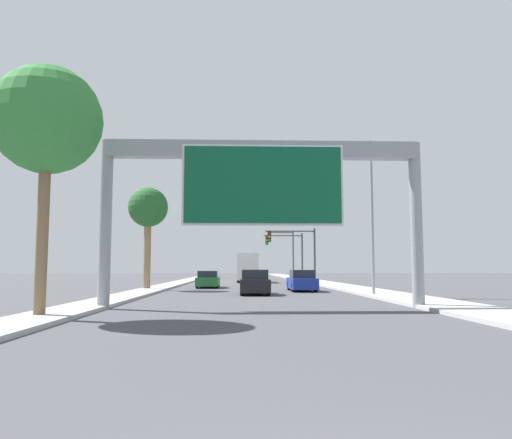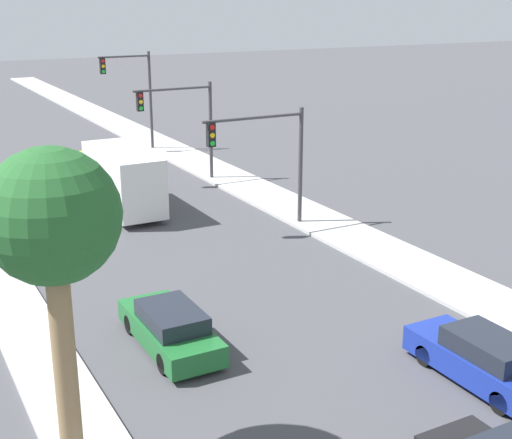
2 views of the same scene
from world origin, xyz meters
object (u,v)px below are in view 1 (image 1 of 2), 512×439
object	(u,v)px
car_near_left	(302,281)
street_lamp_right	(366,203)
traffic_light_near_intersection	(298,246)
palm_tree_foreground	(47,121)
palm_tree_background	(148,210)
traffic_light_mid_block	(289,248)
truck_box_primary	(247,268)
sign_gantry	(263,181)
car_near_right	(254,283)
car_mid_center	(208,280)
traffic_light_far_intersection	(286,247)

from	to	relation	value
car_near_left	street_lamp_right	size ratio (longest dim) A/B	0.52
traffic_light_near_intersection	palm_tree_foreground	size ratio (longest dim) A/B	0.67
palm_tree_background	traffic_light_mid_block	bearing A→B (deg)	61.04
palm_tree_foreground	truck_box_primary	bearing A→B (deg)	79.66
car_near_left	truck_box_primary	distance (m)	22.26
sign_gantry	traffic_light_mid_block	bearing A→B (deg)	82.64
street_lamp_right	truck_box_primary	bearing A→B (deg)	102.83
traffic_light_mid_block	traffic_light_near_intersection	bearing A→B (deg)	-90.93
palm_tree_foreground	palm_tree_background	size ratio (longest dim) A/B	1.11
truck_box_primary	palm_tree_foreground	world-z (taller)	palm_tree_foreground
car_near_left	sign_gantry	bearing A→B (deg)	-103.10
traffic_light_mid_block	street_lamp_right	size ratio (longest dim) A/B	0.64
car_near_right	street_lamp_right	world-z (taller)	street_lamp_right
truck_box_primary	palm_tree_background	xyz separation A→B (m)	(-7.75, -20.25, 4.33)
car_near_left	traffic_light_near_intersection	distance (m)	15.48
truck_box_primary	palm_tree_background	size ratio (longest dim) A/B	1.17
sign_gantry	truck_box_primary	size ratio (longest dim) A/B	1.50
car_mid_center	truck_box_primary	world-z (taller)	truck_box_primary
traffic_light_near_intersection	traffic_light_far_intersection	distance (m)	20.02
palm_tree_background	palm_tree_foreground	bearing A→B (deg)	-89.16
car_near_right	truck_box_primary	world-z (taller)	truck_box_primary
car_near_right	street_lamp_right	distance (m)	8.32
car_mid_center	street_lamp_right	xyz separation A→B (m)	(10.00, -12.79, 4.77)
sign_gantry	traffic_light_far_intersection	distance (m)	50.44
traffic_light_far_intersection	truck_box_primary	bearing A→B (deg)	-113.43
truck_box_primary	traffic_light_near_intersection	world-z (taller)	traffic_light_near_intersection
car_near_right	palm_tree_background	size ratio (longest dim) A/B	0.56
car_near_left	car_mid_center	xyz separation A→B (m)	(-7.00, 6.21, -0.04)
car_near_right	palm_tree_foreground	xyz separation A→B (m)	(-7.45, -14.48, 5.83)
traffic_light_near_intersection	sign_gantry	bearing A→B (deg)	-99.46
car_near_right	traffic_light_far_intersection	distance (m)	40.05
car_near_left	palm_tree_foreground	world-z (taller)	palm_tree_foreground
traffic_light_far_intersection	palm_tree_foreground	distance (m)	55.55
sign_gantry	palm_tree_background	bearing A→B (deg)	114.83
sign_gantry	car_mid_center	bearing A→B (deg)	99.35
traffic_light_far_intersection	palm_tree_background	xyz separation A→B (m)	(-13.43, -33.37, 1.40)
car_mid_center	car_near_right	bearing A→B (deg)	-71.71
car_near_left	street_lamp_right	bearing A→B (deg)	-65.47
car_near_left	traffic_light_far_intersection	bearing A→B (deg)	86.44
sign_gantry	street_lamp_right	xyz separation A→B (m)	(6.50, 8.47, 0.17)
sign_gantry	traffic_light_far_intersection	size ratio (longest dim) A/B	1.93
car_mid_center	car_near_right	world-z (taller)	car_near_right
truck_box_primary	traffic_light_mid_block	world-z (taller)	traffic_light_mid_block
car_mid_center	traffic_light_near_intersection	size ratio (longest dim) A/B	0.84
car_near_right	palm_tree_background	distance (m)	11.16
traffic_light_mid_block	palm_tree_background	bearing A→B (deg)	-118.96
palm_tree_background	street_lamp_right	distance (m)	16.49
car_near_left	palm_tree_background	bearing A→B (deg)	171.37
traffic_light_near_intersection	car_near_right	bearing A→B (deg)	-104.47
sign_gantry	traffic_light_near_intersection	xyz separation A→B (m)	(5.02, 30.12, -1.36)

